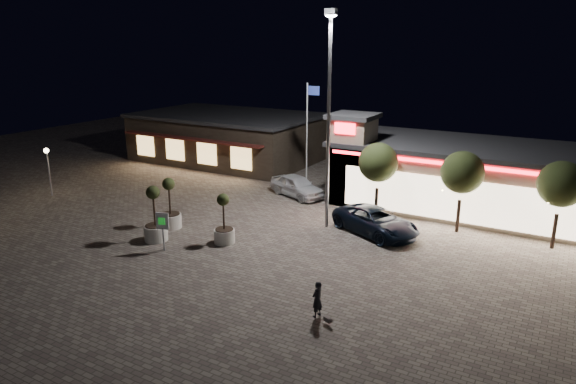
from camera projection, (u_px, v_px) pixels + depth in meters
The scene contains 17 objects.
ground at pixel (218, 269), 25.10m from camera, with size 90.00×90.00×0.00m, color slate.
retail_building at pixel (484, 178), 33.11m from camera, with size 20.40×8.40×6.10m.
restaurant_building at pixel (228, 137), 47.80m from camera, with size 16.40×11.00×4.30m.
floodlight_pole at pixel (329, 109), 28.83m from camera, with size 0.60×0.40×12.38m.
flagpole at pixel (308, 131), 35.49m from camera, with size 0.95×0.10×8.00m.
lamp_post_west at pixel (48, 162), 36.32m from camera, with size 0.36×0.36×3.48m.
string_tree_a at pixel (378, 163), 31.35m from camera, with size 2.42×2.42×4.79m.
string_tree_b at pixel (462, 173), 28.96m from camera, with size 2.42×2.42×4.79m.
string_tree_c at pixel (562, 184), 26.58m from camera, with size 2.42×2.42×4.79m.
pickup_truck at pixel (376, 221), 29.46m from camera, with size 2.49×5.40×1.50m, color black.
white_sedan at pixel (297, 186), 36.60m from camera, with size 1.83×4.56×1.55m, color silver.
pedestrian at pixel (317, 299), 20.54m from camera, with size 0.55×0.36×1.52m, color black.
dog at pixel (329, 320), 20.03m from camera, with size 0.44×0.28×0.24m.
planter_left at pixel (170, 212), 30.36m from camera, with size 1.25×1.25×3.08m.
planter_mid at pixel (155, 224), 28.41m from camera, with size 1.29×1.29×3.16m.
planter_right at pixel (224, 228), 28.08m from camera, with size 1.15×1.15×2.83m.
valet_sign at pixel (162, 224), 26.82m from camera, with size 0.69×0.28×2.13m.
Camera 1 is at (14.40, -18.28, 10.68)m, focal length 32.00 mm.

